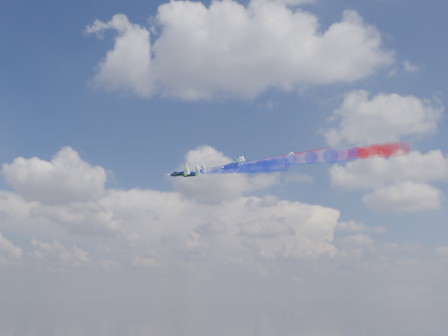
# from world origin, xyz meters

# --- Properties ---
(jet_lead) EXTENTS (13.23, 13.17, 6.08)m
(jet_lead) POSITION_xyz_m (-28.91, 12.44, 154.25)
(jet_lead) COLOR black
(trail_lead) EXTENTS (27.26, 24.99, 8.54)m
(trail_lead) POSITION_xyz_m (-13.17, -1.32, 151.45)
(trail_lead) COLOR white
(jet_inner_left) EXTENTS (13.23, 13.17, 6.08)m
(jet_inner_left) POSITION_xyz_m (-26.99, -2.28, 149.66)
(jet_inner_left) COLOR black
(trail_inner_left) EXTENTS (27.26, 24.99, 8.54)m
(trail_inner_left) POSITION_xyz_m (-11.26, -16.04, 146.86)
(trail_inner_left) COLOR #1929D7
(jet_inner_right) EXTENTS (13.23, 13.17, 6.08)m
(jet_inner_right) POSITION_xyz_m (-16.43, 12.01, 155.88)
(jet_inner_right) COLOR black
(trail_inner_right) EXTENTS (27.26, 24.99, 8.54)m
(trail_inner_right) POSITION_xyz_m (-0.69, -1.75, 153.08)
(trail_inner_right) COLOR red
(jet_outer_left) EXTENTS (13.23, 13.17, 6.08)m
(jet_outer_left) POSITION_xyz_m (-26.88, -14.30, 146.89)
(jet_outer_left) COLOR black
(trail_outer_left) EXTENTS (27.26, 24.99, 8.54)m
(trail_outer_left) POSITION_xyz_m (-11.14, -28.06, 144.09)
(trail_outer_left) COLOR #1929D7
(jet_center_third) EXTENTS (13.23, 13.17, 6.08)m
(jet_center_third) POSITION_xyz_m (-14.22, -2.70, 151.42)
(jet_center_third) COLOR black
(trail_center_third) EXTENTS (27.26, 24.99, 8.54)m
(trail_center_third) POSITION_xyz_m (1.51, -16.46, 148.62)
(trail_center_third) COLOR white
(jet_outer_right) EXTENTS (13.23, 13.17, 6.08)m
(jet_outer_right) POSITION_xyz_m (-1.36, 10.08, 155.91)
(jet_outer_right) COLOR black
(trail_outer_right) EXTENTS (27.26, 24.99, 8.54)m
(trail_outer_right) POSITION_xyz_m (14.38, -3.68, 153.11)
(trail_outer_right) COLOR red
(jet_rear_left) EXTENTS (13.23, 13.17, 6.08)m
(jet_rear_left) POSITION_xyz_m (-13.04, -14.62, 148.02)
(jet_rear_left) COLOR black
(trail_rear_left) EXTENTS (27.26, 24.99, 8.54)m
(trail_rear_left) POSITION_xyz_m (2.70, -28.38, 145.22)
(trail_rear_left) COLOR #1929D7
(jet_rear_right) EXTENTS (13.23, 13.17, 6.08)m
(jet_rear_right) POSITION_xyz_m (-1.26, -3.36, 151.55)
(jet_rear_right) COLOR black
(trail_rear_right) EXTENTS (27.26, 24.99, 8.54)m
(trail_rear_right) POSITION_xyz_m (14.48, -17.12, 148.75)
(trail_rear_right) COLOR red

